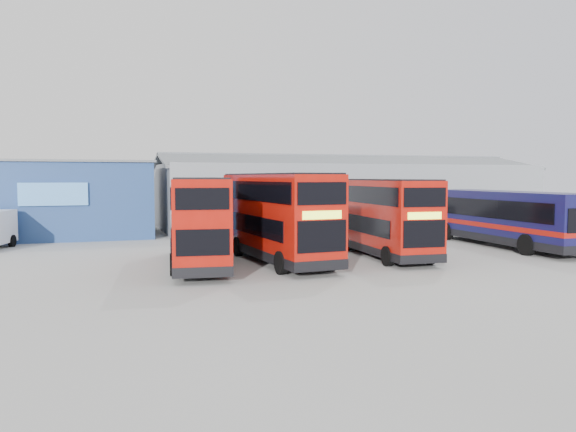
{
  "coord_description": "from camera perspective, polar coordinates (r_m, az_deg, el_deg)",
  "views": [
    {
      "loc": [
        -11.12,
        -22.93,
        4.05
      ],
      "look_at": [
        -2.38,
        3.57,
        2.1
      ],
      "focal_mm": 35.0,
      "sensor_mm": 36.0,
      "label": 1
    }
  ],
  "objects": [
    {
      "name": "office_block",
      "position": [
        41.05,
        -22.27,
        1.65
      ],
      "size": [
        12.3,
        8.32,
        5.12
      ],
      "color": "navy",
      "rests_on": "ground"
    },
    {
      "name": "double_decker_left",
      "position": [
        25.71,
        -9.21,
        -0.62
      ],
      "size": [
        3.36,
        9.7,
        4.02
      ],
      "rotation": [
        0.0,
        0.0,
        3.03
      ],
      "color": "#A41209",
      "rests_on": "ground"
    },
    {
      "name": "double_decker_centre",
      "position": [
        26.74,
        -1.18,
        -0.19
      ],
      "size": [
        3.13,
        10.12,
        4.22
      ],
      "rotation": [
        0.0,
        0.0,
        0.07
      ],
      "color": "#A41209",
      "rests_on": "ground"
    },
    {
      "name": "ground_plane",
      "position": [
        25.81,
        7.56,
        -5.07
      ],
      "size": [
        120.0,
        120.0,
        0.0
      ],
      "primitive_type": "plane",
      "color": "#999994",
      "rests_on": "ground"
    },
    {
      "name": "maintenance_shed",
      "position": [
        47.02,
        5.76,
        2.22
      ],
      "size": [
        30.5,
        12.0,
        5.89
      ],
      "color": "gray",
      "rests_on": "ground"
    },
    {
      "name": "double_decker_right",
      "position": [
        29.07,
        9.39,
        -0.18
      ],
      "size": [
        2.87,
        9.44,
        3.94
      ],
      "rotation": [
        0.0,
        0.0,
        -0.07
      ],
      "color": "#A41209",
      "rests_on": "ground"
    },
    {
      "name": "single_decker_blue",
      "position": [
        34.7,
        21.33,
        -0.33
      ],
      "size": [
        3.25,
        11.99,
        3.22
      ],
      "rotation": [
        0.0,
        0.0,
        3.1
      ],
      "color": "#0D113C",
      "rests_on": "ground"
    }
  ]
}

